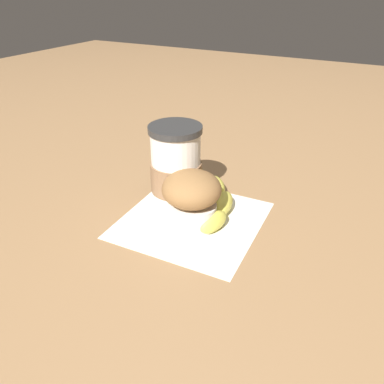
% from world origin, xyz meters
% --- Properties ---
extents(ground_plane, '(3.00, 3.00, 0.00)m').
position_xyz_m(ground_plane, '(0.00, 0.00, 0.00)').
color(ground_plane, '#936D47').
extents(paper_napkin, '(0.23, 0.23, 0.00)m').
position_xyz_m(paper_napkin, '(0.00, 0.00, 0.00)').
color(paper_napkin, white).
rests_on(paper_napkin, ground_plane).
extents(coffee_cup, '(0.09, 0.09, 0.14)m').
position_xyz_m(coffee_cup, '(-0.05, 0.03, 0.07)').
color(coffee_cup, silver).
rests_on(coffee_cup, paper_napkin).
extents(muffin, '(0.09, 0.09, 0.09)m').
position_xyz_m(muffin, '(0.01, -0.01, 0.05)').
color(muffin, white).
rests_on(muffin, paper_napkin).
extents(banana, '(0.15, 0.19, 0.03)m').
position_xyz_m(banana, '(0.01, 0.06, 0.02)').
color(banana, '#D6CC4C').
rests_on(banana, paper_napkin).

